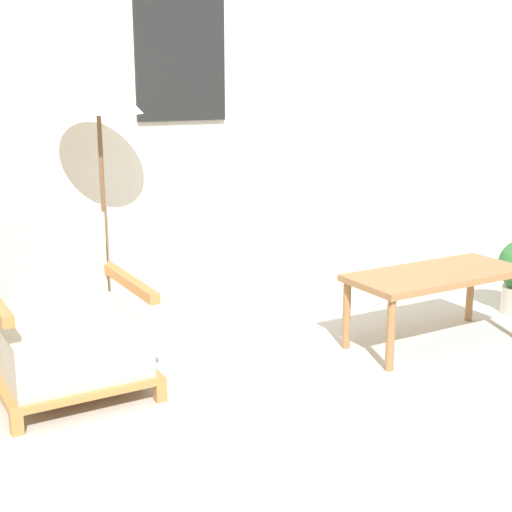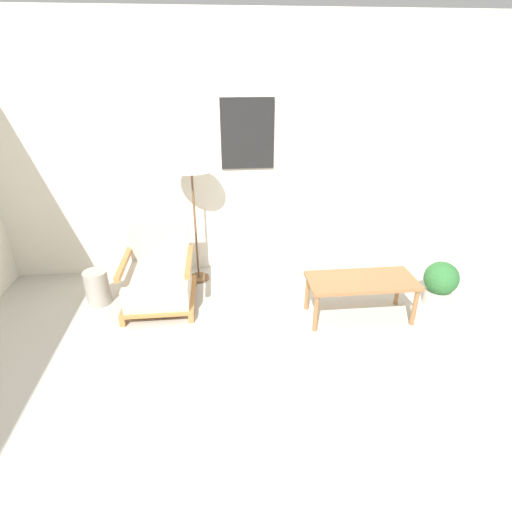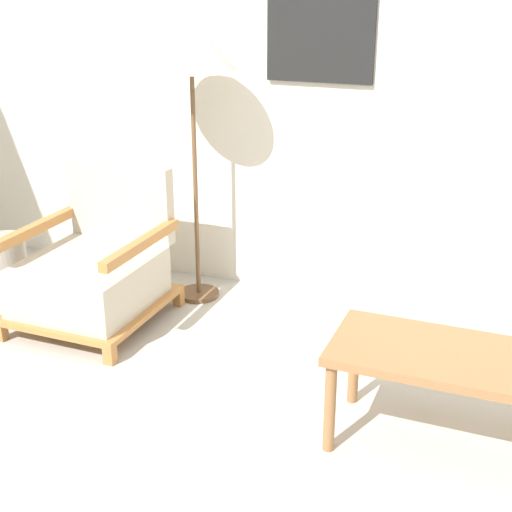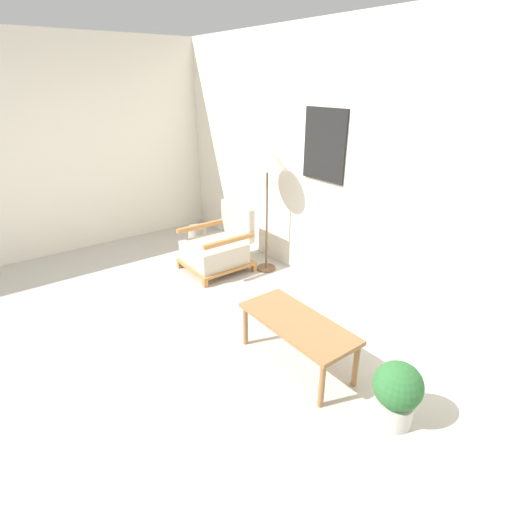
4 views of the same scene
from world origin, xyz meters
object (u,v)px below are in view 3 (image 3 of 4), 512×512
armchair (94,271)px  coffee_table (468,368)px  vase (6,267)px  floor_lamp (191,55)px

armchair → coffee_table: armchair is taller
armchair → vase: 0.64m
armchair → vase: bearing=174.7°
floor_lamp → coffee_table: 2.04m
floor_lamp → vase: (-1.00, -0.40, -1.15)m
floor_lamp → coffee_table: floor_lamp is taller
armchair → vase: size_ratio=2.17×
armchair → floor_lamp: (0.37, 0.46, 1.05)m
floor_lamp → coffee_table: bearing=-30.3°
vase → armchair: bearing=-5.3°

